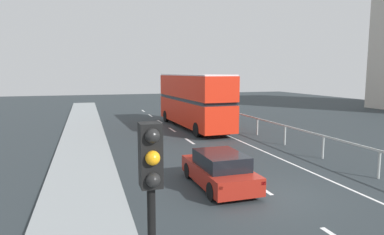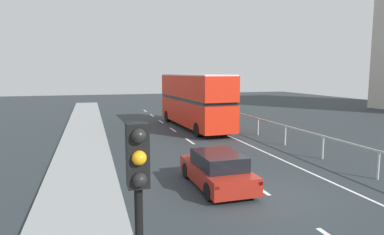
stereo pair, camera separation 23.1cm
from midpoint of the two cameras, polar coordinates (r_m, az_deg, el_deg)
ground_plane at (r=13.01m, az=12.96°, el=-12.52°), size 74.38×120.00×0.10m
near_sidewalk_kerb at (r=11.43m, az=-17.80°, el=-14.92°), size 2.84×80.00×0.14m
lane_paint_markings at (r=21.25m, az=6.32°, el=-4.39°), size 3.26×46.00×0.01m
bridge_side_railing at (r=22.89m, az=13.27°, el=-1.24°), size 0.10×42.00×1.21m
double_decker_bus_red at (r=27.01m, az=0.61°, el=3.04°), size 2.96×10.90×4.23m
hatchback_car_near at (r=13.30m, az=4.70°, el=-8.72°), size 1.86×4.09×1.36m
traffic_signal_pole at (r=4.88m, az=-7.56°, el=-11.19°), size 0.30×0.42×3.54m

